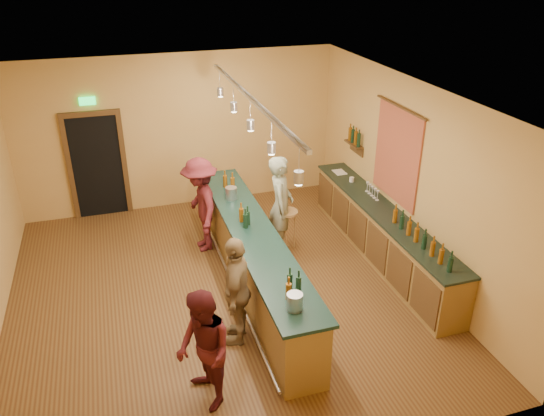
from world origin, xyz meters
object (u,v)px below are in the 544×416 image
object	(u,v)px
customer_a	(204,351)
customer_b	(237,290)
back_counter	(382,234)
bar_stool	(287,218)
tasting_bar	(253,254)
bartender	(281,206)
customer_c	(201,205)

from	to	relation	value
customer_a	customer_b	size ratio (longest dim) A/B	0.96
back_counter	customer_a	world-z (taller)	customer_a
customer_a	bar_stool	world-z (taller)	customer_a
tasting_bar	customer_b	distance (m)	1.31
bartender	customer_b	xyz separation A→B (m)	(-1.33, -2.11, -0.11)
back_counter	customer_a	bearing A→B (deg)	-146.60
tasting_bar	bartender	distance (m)	1.26
customer_b	customer_a	bearing A→B (deg)	-10.49
tasting_bar	bar_stool	world-z (taller)	tasting_bar
customer_b	bar_stool	distance (m)	2.57
back_counter	customer_a	xyz separation A→B (m)	(-3.61, -2.38, 0.30)
tasting_bar	customer_b	size ratio (longest dim) A/B	3.13
customer_b	bar_stool	xyz separation A→B (m)	(1.45, 2.12, -0.16)
tasting_bar	customer_c	size ratio (longest dim) A/B	2.91
tasting_bar	customer_a	world-z (taller)	customer_a
bartender	bar_stool	world-z (taller)	bartender
customer_a	customer_c	bearing A→B (deg)	158.58
tasting_bar	bartender	bearing A→B (deg)	50.25
bartender	customer_c	world-z (taller)	bartender
back_counter	tasting_bar	bearing A→B (deg)	-175.69
customer_b	tasting_bar	bearing A→B (deg)	176.92
tasting_bar	back_counter	bearing A→B (deg)	4.31
back_counter	bar_stool	distance (m)	1.69
back_counter	bar_stool	xyz separation A→B (m)	(-1.50, 0.76, 0.17)
customer_c	bar_stool	world-z (taller)	customer_c
customer_a	customer_c	size ratio (longest dim) A/B	0.89
customer_c	bar_stool	distance (m)	1.56
tasting_bar	bartender	world-z (taller)	bartender
back_counter	bartender	size ratio (longest dim) A/B	2.47
customer_c	bartender	bearing A→B (deg)	65.53
bartender	customer_a	world-z (taller)	bartender
customer_b	bar_stool	bearing A→B (deg)	167.58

